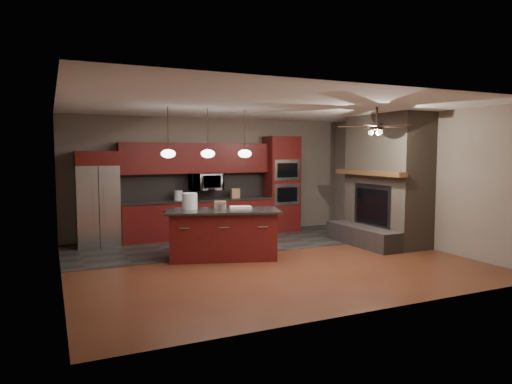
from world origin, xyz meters
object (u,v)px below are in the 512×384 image
oven_tower (282,184)px  cardboard_box (220,205)px  microwave (206,182)px  paint_can (221,207)px  paint_tray (240,207)px  counter_box (235,193)px  counter_bucket (178,195)px  refrigerator (97,199)px  white_bucket (190,201)px  kitchen_island (223,234)px

oven_tower → cardboard_box: size_ratio=11.47×
microwave → paint_can: 2.37m
cardboard_box → paint_tray: bearing=-4.3°
paint_tray → counter_box: size_ratio=1.83×
paint_can → counter_bucket: bearing=95.4°
refrigerator → counter_box: (3.14, 0.03, 0.01)m
paint_tray → cardboard_box: (-0.33, 0.22, 0.05)m
microwave → counter_bucket: size_ratio=3.39×
white_bucket → paint_tray: (0.92, -0.26, -0.13)m
paint_can → paint_tray: 0.42m
kitchen_island → cardboard_box: (0.04, 0.26, 0.52)m
kitchen_island → white_bucket: 0.88m
microwave → kitchen_island: microwave is taller
cardboard_box → counter_bucket: (-0.30, 1.96, 0.02)m
oven_tower → kitchen_island: oven_tower is taller
oven_tower → counter_bucket: size_ratio=11.04×
paint_can → white_bucket: bearing=146.1°
kitchen_island → paint_tray: size_ratio=5.59×
white_bucket → paint_tray: bearing=-16.0°
counter_bucket → counter_box: (1.37, -0.05, 0.00)m
refrigerator → paint_tray: size_ratio=4.94×
oven_tower → kitchen_island: size_ratio=1.05×
paint_can → counter_box: 2.49m
oven_tower → counter_bucket: oven_tower is taller
oven_tower → paint_can: oven_tower is taller
cardboard_box → counter_box: (1.07, 1.91, 0.03)m
microwave → paint_tray: bearing=-91.2°
microwave → refrigerator: bearing=-176.9°
refrigerator → paint_tray: bearing=-41.2°
kitchen_island → oven_tower: bearing=60.8°
oven_tower → cardboard_box: bearing=-140.2°
microwave → paint_can: bearing=-101.3°
oven_tower → paint_can: size_ratio=13.38×
microwave → refrigerator: size_ratio=0.36×
counter_bucket → counter_box: 1.37m
white_bucket → paint_tray: white_bucket is taller
refrigerator → paint_can: 2.94m
oven_tower → counter_box: 1.29m
counter_box → white_bucket: bearing=-128.0°
paint_can → microwave: bearing=78.7°
refrigerator → cardboard_box: refrigerator is taller
cardboard_box → oven_tower: bearing=68.8°
paint_can → paint_tray: paint_can is taller
oven_tower → paint_tray: 2.98m
microwave → counter_box: microwave is taller
counter_box → oven_tower: bearing=5.6°
paint_tray → counter_bucket: bearing=121.3°
kitchen_island → counter_bucket: bearing=114.6°
counter_bucket → paint_can: bearing=-84.6°
microwave → white_bucket: 2.20m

